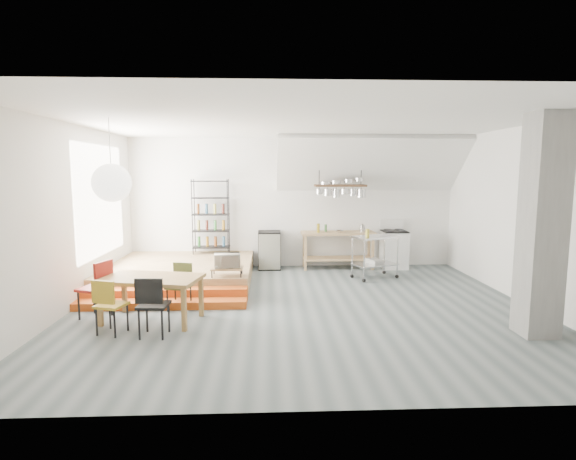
{
  "coord_description": "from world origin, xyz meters",
  "views": [
    {
      "loc": [
        -0.61,
        -7.69,
        2.37
      ],
      "look_at": [
        -0.23,
        0.8,
        1.27
      ],
      "focal_mm": 28.0,
      "sensor_mm": 36.0,
      "label": 1
    }
  ],
  "objects_px": {
    "stove": "(394,249)",
    "rolling_cart": "(375,251)",
    "dining_table": "(151,282)",
    "mini_fridge": "(269,250)"
  },
  "relations": [
    {
      "from": "stove",
      "to": "rolling_cart",
      "type": "distance_m",
      "value": 1.3
    },
    {
      "from": "stove",
      "to": "dining_table",
      "type": "height_order",
      "value": "stove"
    },
    {
      "from": "rolling_cart",
      "to": "stove",
      "type": "bearing_deg",
      "value": 32.93
    },
    {
      "from": "dining_table",
      "to": "mini_fridge",
      "type": "distance_m",
      "value": 4.29
    },
    {
      "from": "dining_table",
      "to": "mini_fridge",
      "type": "xyz_separation_m",
      "value": [
        1.88,
        3.86,
        -0.18
      ]
    },
    {
      "from": "mini_fridge",
      "to": "dining_table",
      "type": "bearing_deg",
      "value": -115.97
    },
    {
      "from": "mini_fridge",
      "to": "stove",
      "type": "bearing_deg",
      "value": -0.81
    },
    {
      "from": "rolling_cart",
      "to": "mini_fridge",
      "type": "relative_size",
      "value": 1.17
    },
    {
      "from": "stove",
      "to": "dining_table",
      "type": "bearing_deg",
      "value": -142.47
    },
    {
      "from": "rolling_cart",
      "to": "mini_fridge",
      "type": "bearing_deg",
      "value": 132.01
    }
  ]
}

